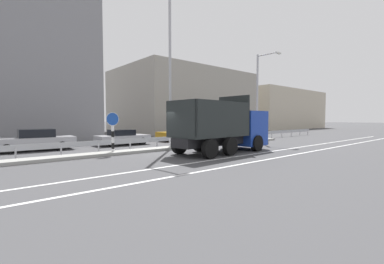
{
  "coord_description": "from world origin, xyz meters",
  "views": [
    {
      "loc": [
        -8.99,
        -12.55,
        2.1
      ],
      "look_at": [
        1.85,
        0.16,
        1.25
      ],
      "focal_mm": 24.0,
      "sensor_mm": 36.0,
      "label": 1
    }
  ],
  "objects_px": {
    "median_road_sign": "(113,132)",
    "parked_car_4": "(180,133)",
    "parked_car_3": "(123,137)",
    "parked_car_6": "(246,130)",
    "parked_car_5": "(214,131)",
    "street_lamp_3": "(259,93)",
    "street_lamp_2": "(172,65)",
    "parked_car_2": "(35,140)",
    "dump_truck": "(231,131)"
  },
  "relations": [
    {
      "from": "dump_truck",
      "to": "median_road_sign",
      "type": "height_order",
      "value": "dump_truck"
    },
    {
      "from": "parked_car_3",
      "to": "parked_car_4",
      "type": "height_order",
      "value": "parked_car_4"
    },
    {
      "from": "parked_car_3",
      "to": "parked_car_4",
      "type": "xyz_separation_m",
      "value": [
        6.12,
        0.29,
        0.05
      ]
    },
    {
      "from": "parked_car_4",
      "to": "parked_car_2",
      "type": "bearing_deg",
      "value": 92.23
    },
    {
      "from": "median_road_sign",
      "to": "parked_car_6",
      "type": "xyz_separation_m",
      "value": [
        19.37,
        5.27,
        -0.55
      ]
    },
    {
      "from": "parked_car_5",
      "to": "parked_car_6",
      "type": "xyz_separation_m",
      "value": [
        5.31,
        -0.34,
        0.02
      ]
    },
    {
      "from": "parked_car_6",
      "to": "street_lamp_2",
      "type": "bearing_deg",
      "value": 107.24
    },
    {
      "from": "street_lamp_2",
      "to": "dump_truck",
      "type": "bearing_deg",
      "value": -50.76
    },
    {
      "from": "parked_car_2",
      "to": "parked_car_3",
      "type": "distance_m",
      "value": 6.07
    },
    {
      "from": "parked_car_4",
      "to": "parked_car_6",
      "type": "height_order",
      "value": "parked_car_6"
    },
    {
      "from": "parked_car_5",
      "to": "parked_car_6",
      "type": "height_order",
      "value": "parked_car_6"
    },
    {
      "from": "parked_car_5",
      "to": "parked_car_2",
      "type": "bearing_deg",
      "value": 93.43
    },
    {
      "from": "median_road_sign",
      "to": "parked_car_5",
      "type": "height_order",
      "value": "median_road_sign"
    },
    {
      "from": "parked_car_5",
      "to": "parked_car_6",
      "type": "relative_size",
      "value": 1.04
    },
    {
      "from": "parked_car_4",
      "to": "parked_car_6",
      "type": "distance_m",
      "value": 10.36
    },
    {
      "from": "street_lamp_2",
      "to": "parked_car_5",
      "type": "height_order",
      "value": "street_lamp_2"
    },
    {
      "from": "street_lamp_3",
      "to": "parked_car_6",
      "type": "relative_size",
      "value": 1.9
    },
    {
      "from": "dump_truck",
      "to": "parked_car_5",
      "type": "bearing_deg",
      "value": 136.87
    },
    {
      "from": "parked_car_5",
      "to": "parked_car_6",
      "type": "distance_m",
      "value": 5.32
    },
    {
      "from": "street_lamp_2",
      "to": "parked_car_4",
      "type": "relative_size",
      "value": 2.33
    },
    {
      "from": "parked_car_2",
      "to": "parked_car_5",
      "type": "distance_m",
      "value": 17.24
    },
    {
      "from": "dump_truck",
      "to": "parked_car_5",
      "type": "xyz_separation_m",
      "value": [
        7.48,
        8.95,
        -0.58
      ]
    },
    {
      "from": "parked_car_4",
      "to": "street_lamp_3",
      "type": "bearing_deg",
      "value": -136.3
    },
    {
      "from": "parked_car_5",
      "to": "parked_car_3",
      "type": "bearing_deg",
      "value": 95.47
    },
    {
      "from": "median_road_sign",
      "to": "parked_car_4",
      "type": "height_order",
      "value": "median_road_sign"
    },
    {
      "from": "parked_car_5",
      "to": "median_road_sign",
      "type": "bearing_deg",
      "value": 113.34
    },
    {
      "from": "street_lamp_3",
      "to": "parked_car_4",
      "type": "xyz_separation_m",
      "value": [
        -4.91,
        5.48,
        -3.79
      ]
    },
    {
      "from": "street_lamp_2",
      "to": "parked_car_6",
      "type": "relative_size",
      "value": 2.47
    },
    {
      "from": "parked_car_2",
      "to": "street_lamp_2",
      "type": "bearing_deg",
      "value": -123.76
    },
    {
      "from": "street_lamp_3",
      "to": "parked_car_3",
      "type": "bearing_deg",
      "value": 154.77
    },
    {
      "from": "parked_car_2",
      "to": "parked_car_3",
      "type": "xyz_separation_m",
      "value": [
        6.07,
        -0.21,
        -0.07
      ]
    },
    {
      "from": "street_lamp_3",
      "to": "parked_car_5",
      "type": "distance_m",
      "value": 7.02
    },
    {
      "from": "median_road_sign",
      "to": "street_lamp_3",
      "type": "distance_m",
      "value": 14.29
    },
    {
      "from": "dump_truck",
      "to": "parked_car_2",
      "type": "bearing_deg",
      "value": -133.99
    },
    {
      "from": "parked_car_4",
      "to": "parked_car_5",
      "type": "bearing_deg",
      "value": -82.86
    },
    {
      "from": "street_lamp_2",
      "to": "parked_car_2",
      "type": "xyz_separation_m",
      "value": [
        -7.24,
        5.32,
        -4.99
      ]
    },
    {
      "from": "street_lamp_3",
      "to": "parked_car_6",
      "type": "distance_m",
      "value": 8.65
    },
    {
      "from": "parked_car_4",
      "to": "parked_car_5",
      "type": "height_order",
      "value": "parked_car_5"
    },
    {
      "from": "street_lamp_2",
      "to": "parked_car_3",
      "type": "xyz_separation_m",
      "value": [
        -1.17,
        5.12,
        -5.07
      ]
    },
    {
      "from": "dump_truck",
      "to": "parked_car_2",
      "type": "height_order",
      "value": "dump_truck"
    },
    {
      "from": "parked_car_3",
      "to": "parked_car_4",
      "type": "distance_m",
      "value": 6.12
    },
    {
      "from": "dump_truck",
      "to": "parked_car_2",
      "type": "xyz_separation_m",
      "value": [
        -9.75,
        8.4,
        -0.62
      ]
    },
    {
      "from": "parked_car_4",
      "to": "parked_car_5",
      "type": "xyz_separation_m",
      "value": [
        5.05,
        0.47,
        0.06
      ]
    },
    {
      "from": "median_road_sign",
      "to": "parked_car_4",
      "type": "xyz_separation_m",
      "value": [
        9.02,
        5.14,
        -0.63
      ]
    },
    {
      "from": "dump_truck",
      "to": "parked_car_4",
      "type": "xyz_separation_m",
      "value": [
        2.43,
        8.48,
        -0.64
      ]
    },
    {
      "from": "parked_car_5",
      "to": "street_lamp_2",
      "type": "bearing_deg",
      "value": 122.04
    },
    {
      "from": "median_road_sign",
      "to": "street_lamp_2",
      "type": "distance_m",
      "value": 5.99
    },
    {
      "from": "street_lamp_3",
      "to": "parked_car_4",
      "type": "bearing_deg",
      "value": 131.86
    },
    {
      "from": "parked_car_3",
      "to": "parked_car_5",
      "type": "height_order",
      "value": "parked_car_5"
    },
    {
      "from": "street_lamp_2",
      "to": "parked_car_3",
      "type": "bearing_deg",
      "value": 102.89
    }
  ]
}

